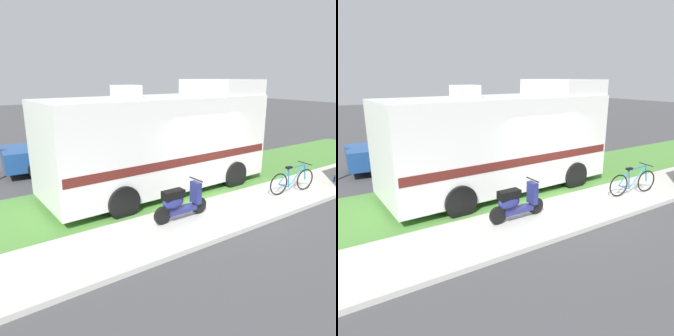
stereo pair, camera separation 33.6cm
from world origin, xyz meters
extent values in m
plane|color=#424244|center=(0.00, 0.00, 0.00)|extent=(80.00, 80.00, 0.00)
cube|color=beige|center=(0.00, -1.20, 0.06)|extent=(24.00, 2.00, 0.12)
cube|color=#4C8438|center=(0.00, 1.50, 0.04)|extent=(24.00, 3.40, 0.08)
cube|color=silver|center=(-0.96, 1.46, 1.65)|extent=(7.18, 2.75, 2.69)
cube|color=silver|center=(1.70, 1.53, 3.24)|extent=(1.87, 2.47, 0.50)
cube|color=#591E19|center=(-0.96, 1.46, 1.24)|extent=(7.04, 2.76, 0.24)
cube|color=black|center=(2.58, 1.56, 2.12)|extent=(0.14, 2.17, 0.90)
cube|color=silver|center=(-2.02, 1.43, 3.17)|extent=(0.72, 0.62, 0.36)
cylinder|color=black|center=(1.21, 2.74, 0.45)|extent=(0.91, 0.31, 0.90)
cylinder|color=black|center=(1.28, 0.29, 0.45)|extent=(0.91, 0.31, 0.90)
cylinder|color=black|center=(-2.95, 2.63, 0.45)|extent=(0.91, 0.31, 0.90)
cylinder|color=black|center=(-2.88, 0.18, 0.45)|extent=(0.91, 0.31, 0.90)
cylinder|color=black|center=(-1.22, -0.89, 0.34)|extent=(0.44, 0.10, 0.44)
cylinder|color=black|center=(-2.37, -0.90, 0.34)|extent=(0.44, 0.10, 0.44)
cube|color=navy|center=(-1.79, -0.89, 0.36)|extent=(0.81, 0.29, 0.10)
cube|color=black|center=(-2.04, -0.90, 0.82)|extent=(0.56, 0.27, 0.20)
ellipsoid|color=navy|center=(-2.04, -0.90, 0.62)|extent=(0.60, 0.31, 0.36)
cube|color=navy|center=(-1.33, -0.89, 0.72)|extent=(0.14, 0.32, 0.56)
cylinder|color=black|center=(-1.33, -0.89, 1.07)|extent=(0.04, 0.50, 0.04)
sphere|color=white|center=(-1.33, -0.89, 0.90)|extent=(0.12, 0.12, 0.12)
torus|color=black|center=(2.71, -1.37, 0.46)|extent=(0.68, 0.14, 0.68)
torus|color=black|center=(1.64, -1.20, 0.46)|extent=(0.68, 0.14, 0.68)
cylinder|color=#1E6699|center=(2.34, -1.31, 0.63)|extent=(0.61, 0.13, 0.68)
cylinder|color=#1E6699|center=(2.01, -1.26, 0.61)|extent=(0.11, 0.05, 0.61)
cylinder|color=#1E6699|center=(2.30, -1.30, 0.93)|extent=(0.65, 0.13, 0.09)
cylinder|color=#1E6699|center=(1.84, -1.23, 0.38)|extent=(0.43, 0.10, 0.19)
cylinder|color=#1E6699|center=(1.81, -1.23, 0.68)|extent=(0.38, 0.09, 0.47)
cylinder|color=#1E6699|center=(2.67, -1.36, 0.71)|extent=(0.13, 0.05, 0.51)
cube|color=black|center=(1.98, -1.26, 0.94)|extent=(0.21, 0.13, 0.06)
cylinder|color=black|center=(2.63, -1.35, 1.00)|extent=(0.11, 0.52, 0.03)
cube|color=#1E478C|center=(-0.82, 5.68, 1.03)|extent=(2.47, 2.16, 1.49)
cube|color=black|center=(-0.82, 5.68, 1.47)|extent=(2.36, 2.17, 0.44)
cube|color=#1E478C|center=(-3.41, 5.87, 0.64)|extent=(2.99, 2.20, 0.73)
cylinder|color=black|center=(-0.57, 6.62, 0.38)|extent=(0.78, 0.30, 0.76)
cylinder|color=black|center=(-0.71, 4.71, 0.38)|extent=(0.78, 0.30, 0.76)
cylinder|color=black|center=(-3.67, 6.85, 0.38)|extent=(0.78, 0.30, 0.76)
cylinder|color=black|center=(-3.81, 4.94, 0.38)|extent=(0.78, 0.30, 0.76)
camera|label=1|loc=(-6.36, -6.93, 3.58)|focal=34.73mm
camera|label=2|loc=(-6.08, -7.12, 3.58)|focal=34.73mm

